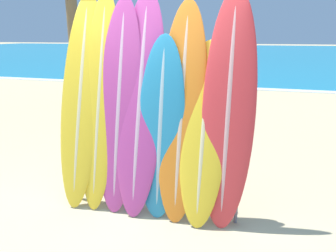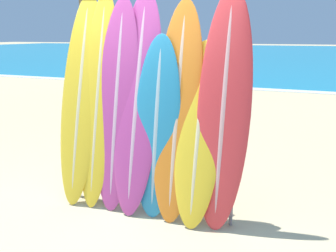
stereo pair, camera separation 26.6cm
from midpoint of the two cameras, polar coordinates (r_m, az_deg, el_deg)
The scene contains 13 objects.
ground_plane at distance 4.12m, azimuth -5.37°, elevation -15.04°, with size 160.00×160.00×0.00m, color #CCB789.
ocean_water at distance 42.83m, azimuth 18.30°, elevation 12.01°, with size 120.00×60.00×0.01m.
surfboard_rack at distance 4.01m, azimuth -2.04°, elevation -8.49°, with size 2.14×0.04×0.84m.
surfboard_slot_0 at distance 4.24m, azimuth -13.24°, elevation 4.58°, with size 0.55×0.78×2.62m.
surfboard_slot_1 at distance 4.11m, azimuth -10.25°, elevation 4.44°, with size 0.48×0.70×2.63m.
surfboard_slot_2 at distance 3.97m, azimuth -7.02°, elevation 3.59°, with size 0.55×0.63×2.55m.
surfboard_slot_3 at distance 3.87m, azimuth -3.44°, elevation 3.88°, with size 0.58×0.75×2.62m.
surfboard_slot_4 at distance 3.76m, azimuth 0.01°, elevation -0.37°, with size 0.56×0.43×2.11m.
surfboard_slot_5 at distance 3.70m, azimuth 3.68°, elevation 2.34°, with size 0.56×0.63×2.49m.
surfboard_slot_6 at distance 3.64m, azimuth 7.41°, elevation -1.56°, with size 0.53×0.63×2.05m.
surfboard_slot_7 at distance 3.56m, azimuth 11.74°, elevation 2.28°, with size 0.58×0.53×2.59m.
person_near_water at distance 7.77m, azimuth -2.31°, elevation 6.63°, with size 0.28×0.26×1.62m.
person_mid_beach at distance 6.20m, azimuth -1.13°, elevation 4.48°, with size 0.28×0.22×1.65m.
Camera 2 is at (1.68, -3.14, 2.09)m, focal length 35.00 mm.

